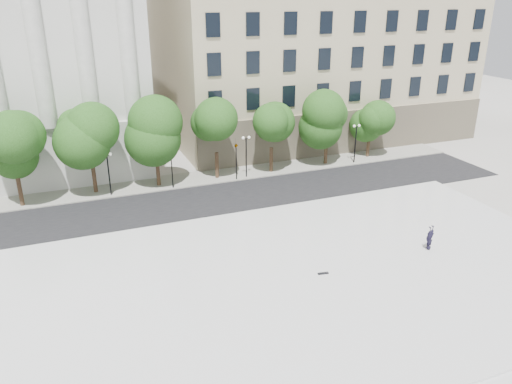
# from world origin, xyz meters

# --- Properties ---
(ground) EXTENTS (160.00, 160.00, 0.00)m
(ground) POSITION_xyz_m (0.00, 0.00, 0.00)
(ground) COLOR beige
(ground) RESTS_ON ground
(plaza) EXTENTS (44.00, 22.00, 0.45)m
(plaza) POSITION_xyz_m (0.00, 3.00, 0.23)
(plaza) COLOR silver
(plaza) RESTS_ON ground
(street) EXTENTS (60.00, 8.00, 0.02)m
(street) POSITION_xyz_m (0.00, 18.00, 0.01)
(street) COLOR black
(street) RESTS_ON ground
(far_sidewalk) EXTENTS (60.00, 4.00, 0.12)m
(far_sidewalk) POSITION_xyz_m (0.00, 24.00, 0.06)
(far_sidewalk) COLOR #98978D
(far_sidewalk) RESTS_ON ground
(building_east) EXTENTS (36.00, 26.15, 23.00)m
(building_east) POSITION_xyz_m (20.00, 38.91, 11.14)
(building_east) COLOR #BBB08F
(building_east) RESTS_ON ground
(traffic_light_west) EXTENTS (0.90, 1.78, 4.20)m
(traffic_light_west) POSITION_xyz_m (-1.47, 22.30, 3.70)
(traffic_light_west) COLOR black
(traffic_light_west) RESTS_ON ground
(traffic_light_east) EXTENTS (1.02, 1.66, 4.17)m
(traffic_light_east) POSITION_xyz_m (4.84, 22.30, 3.67)
(traffic_light_east) COLOR black
(traffic_light_east) RESTS_ON ground
(person_lying) EXTENTS (1.02, 1.87, 0.48)m
(person_lying) POSITION_xyz_m (12.22, 3.16, 0.69)
(person_lying) COLOR black
(person_lying) RESTS_ON plaza
(skateboard) EXTENTS (0.73, 0.29, 0.07)m
(skateboard) POSITION_xyz_m (3.82, 2.94, 0.49)
(skateboard) COLOR black
(skateboard) RESTS_ON plaza
(street_trees) EXTENTS (46.51, 4.98, 7.90)m
(street_trees) POSITION_xyz_m (0.04, 23.57, 5.08)
(street_trees) COLOR #382619
(street_trees) RESTS_ON ground
(lamp_posts) EXTENTS (38.43, 0.28, 4.32)m
(lamp_posts) POSITION_xyz_m (-0.45, 22.60, 2.92)
(lamp_posts) COLOR black
(lamp_posts) RESTS_ON ground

